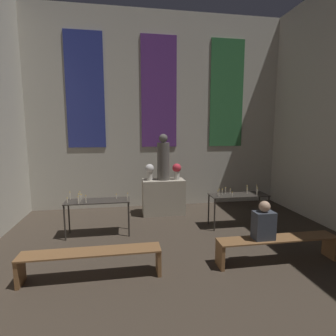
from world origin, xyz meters
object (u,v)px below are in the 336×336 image
Objects in this scene: candle_rack_right at (238,198)px; statue at (163,159)px; flower_vase_left at (150,171)px; candle_rack_left at (97,204)px; altar at (163,197)px; flower_vase_right at (177,170)px; person_seated at (264,223)px; pew_back_left at (92,258)px; pew_back_right at (277,244)px.

statue is at bearing 143.19° from candle_rack_right.
flower_vase_left is 0.32× the size of candle_rack_left.
flower_vase_right is (0.38, 0.00, 0.76)m from altar.
candle_rack_left is at bearing 148.83° from person_seated.
altar is 3.48m from pew_back_left.
person_seated reaches higher than candle_rack_left.
pew_back_left is 3.21× the size of person_seated.
altar is at bearing 0.00° from statue.
candle_rack_right is 0.64× the size of pew_back_left.
pew_back_right is (1.61, -3.08, -0.15)m from altar.
pew_back_left and pew_back_right have the same top height.
candle_rack_left is (-1.69, -1.26, -0.86)m from statue.
statue is at bearing 117.62° from pew_back_right.
altar is 1.71× the size of person_seated.
person_seated is (0.95, -3.08, -0.50)m from flower_vase_right.
statue reaches higher than flower_vase_left.
candle_rack_left is (-1.31, -1.26, -0.55)m from flower_vase_left.
pew_back_right is (2.00, -3.08, -0.91)m from flower_vase_left.
flower_vase_left reaches higher than pew_back_left.
pew_back_left is (0.08, -1.82, -0.37)m from candle_rack_left.
pew_back_right is (1.23, -3.08, -0.91)m from flower_vase_right.
flower_vase_right reaches higher than candle_rack_right.
candle_rack_left reaches higher than pew_back_right.
pew_back_right is at bearing -28.91° from candle_rack_left.
flower_vase_left is 2.48m from candle_rack_right.
statue is at bearing 180.00° from flower_vase_right.
person_seated is at bearing -66.72° from statue.
candle_rack_right is 1.86m from pew_back_right.
candle_rack_right is at bearing -36.81° from statue.
flower_vase_right is (0.38, 0.00, -0.31)m from statue.
flower_vase_left reaches higher than person_seated.
flower_vase_right is at bearing 0.00° from flower_vase_left.
altar reaches higher than pew_back_right.
pew_back_left is 3.23m from pew_back_right.
pew_back_left is at bearing 180.00° from pew_back_right.
statue reaches higher than person_seated.
person_seated reaches higher than candle_rack_right.
person_seated is (-0.29, -0.00, 0.42)m from pew_back_right.
candle_rack_left is 1.00× the size of candle_rack_right.
altar is at bearing 62.38° from pew_back_left.
flower_vase_right is at bearing 111.77° from pew_back_right.
statue is 3.69m from pew_back_left.
altar is at bearing 36.70° from candle_rack_left.
altar is at bearing 180.00° from flower_vase_right.
person_seated reaches higher than pew_back_right.
pew_back_left is at bearing -87.61° from candle_rack_left.
statue reaches higher than altar.
candle_rack_right is at bearing 0.04° from candle_rack_left.
person_seated is at bearing -31.17° from candle_rack_left.
candle_rack_left is at bearing -136.08° from flower_vase_left.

